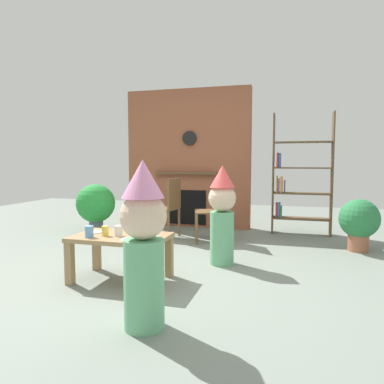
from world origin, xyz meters
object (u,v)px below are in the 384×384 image
Objects in this scene: paper_cup_center at (89,232)px; coffee_table at (121,244)px; child_with_cone_hat at (144,240)px; bookshelf at (297,179)px; paper_cup_far_right at (118,231)px; paper_cup_near_left at (145,228)px; paper_plate_front at (132,240)px; potted_plant_tall at (359,221)px; dining_chair_left at (169,204)px; dining_chair_middle at (215,207)px; paper_plate_rear at (94,232)px; paper_cup_near_right at (135,228)px; birthday_cake_slice at (118,228)px; paper_cup_far_left at (105,231)px; child_in_pink at (222,212)px; potted_plant_short at (96,204)px.

coffee_table is at bearing 34.64° from paper_cup_center.
bookshelf is at bearing -51.89° from child_with_cone_hat.
paper_cup_near_left is at bearing 51.48° from paper_cup_far_right.
potted_plant_tall reaches higher than paper_plate_front.
dining_chair_middle is at bearing -178.45° from dining_chair_left.
bookshelf is 2.06m from dining_chair_left.
dining_chair_left is at bearing -22.76° from dining_chair_middle.
child_with_cone_hat reaches higher than paper_plate_rear.
potted_plant_tall is (1.88, -0.01, -0.12)m from dining_chair_middle.
potted_plant_tall is (2.62, -0.09, -0.12)m from dining_chair_left.
paper_cup_near_right is 0.07× the size of child_with_cone_hat.
potted_plant_tall is (2.42, 1.85, 0.03)m from coffee_table.
dining_chair_left is at bearing 92.95° from birthday_cake_slice.
dining_chair_left reaches higher than birthday_cake_slice.
coffee_table is 1.95m from dining_chair_left.
paper_cup_far_left is 0.14× the size of potted_plant_tall.
paper_plate_front is at bearing 12.64° from child_in_pink.
paper_cup_near_right is (-1.57, -2.61, -0.38)m from bookshelf.
birthday_cake_slice is at bearing 84.64° from paper_cup_far_left.
paper_cup_far_right is 0.11× the size of dining_chair_middle.
potted_plant_tall reaches higher than paper_cup_far_left.
birthday_cake_slice is 0.09× the size of child_with_cone_hat.
dining_chair_middle is at bearing 71.04° from paper_cup_far_left.
potted_plant_tall reaches higher than paper_cup_near_right.
paper_plate_rear is (-0.39, -0.12, -0.04)m from paper_cup_near_right.
paper_cup_far_right is 2.32m from potted_plant_short.
bookshelf is 3.19m from potted_plant_short.
paper_cup_far_left reaches higher than birthday_cake_slice.
paper_plate_front is at bearing -17.30° from paper_cup_far_left.
paper_cup_center is 2.29m from potted_plant_short.
child_with_cone_hat is at bearing 38.21° from child_in_pink.
paper_cup_near_left is 0.59× the size of paper_plate_rear.
birthday_cake_slice is 1.15m from child_in_pink.
dining_chair_middle is at bearing 69.40° from birthday_cake_slice.
paper_cup_near_right is 0.30m from paper_cup_far_left.
bookshelf reaches higher than paper_cup_near_right.
paper_plate_rear is at bearing -150.19° from birthday_cake_slice.
bookshelf is 19.77× the size of paper_cup_near_left.
paper_cup_far_left is at bearing -122.23° from bookshelf.
paper_cup_far_right is 0.63× the size of paper_plate_rear.
potted_plant_short reaches higher than birthday_cake_slice.
dining_chair_left reaches higher than paper_cup_far_right.
paper_cup_near_left is 0.14× the size of potted_plant_tall.
potted_plant_short is at bearing 126.11° from paper_cup_far_right.
child_with_cone_hat is at bearing -54.29° from coffee_table.
dining_chair_left is (-0.39, 2.11, 0.06)m from paper_plate_front.
coffee_table is 4.79× the size of paper_plate_front.
paper_plate_front is 2.14m from dining_chair_left.
paper_cup_center is 2.17m from dining_chair_middle.
paper_cup_far_left is at bearing -28.99° from paper_plate_rear.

